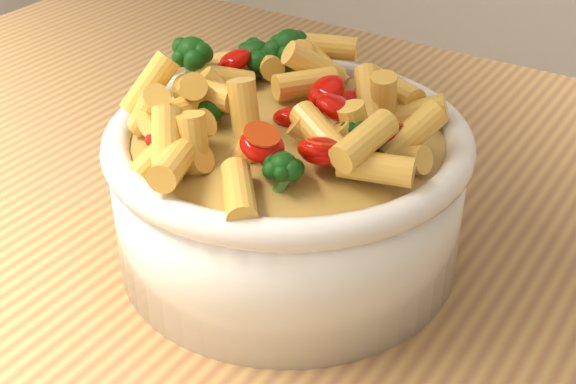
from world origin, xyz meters
The scene contains 3 objects.
table centered at (0.00, 0.00, 0.80)m, with size 1.20×0.80×0.90m.
serving_bowl centered at (-0.04, -0.01, 0.95)m, with size 0.24×0.24×0.10m.
pasta_salad centered at (-0.04, -0.01, 1.01)m, with size 0.19×0.19×0.04m.
Camera 1 is at (0.20, -0.39, 1.23)m, focal length 50.00 mm.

